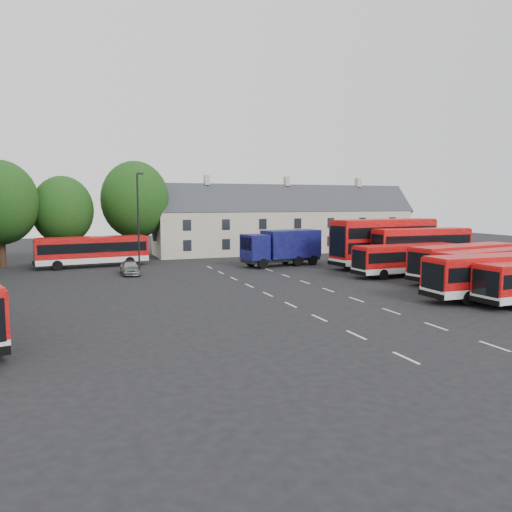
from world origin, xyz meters
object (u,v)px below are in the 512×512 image
at_px(bus_dd_south, 421,247).
at_px(box_truck, 282,246).
at_px(silver_car, 130,267).
at_px(lamppost, 139,222).

relative_size(bus_dd_south, box_truck, 1.15).
bearing_deg(silver_car, box_truck, 2.93).
relative_size(box_truck, silver_car, 2.26).
bearing_deg(lamppost, silver_car, 114.36).
height_order(silver_car, lamppost, lamppost).
relative_size(box_truck, lamppost, 0.95).
bearing_deg(lamppost, bus_dd_south, -11.99).
bearing_deg(silver_car, bus_dd_south, -15.55).
relative_size(bus_dd_south, silver_car, 2.58).
bearing_deg(bus_dd_south, lamppost, 169.49).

